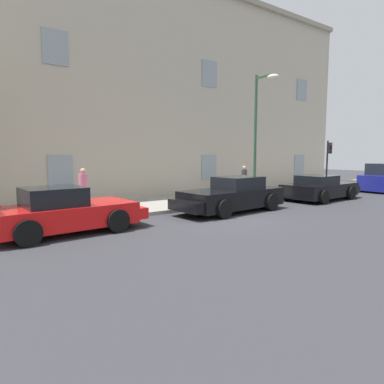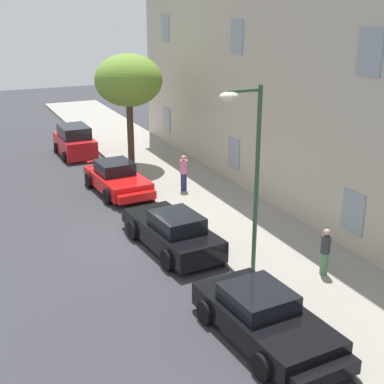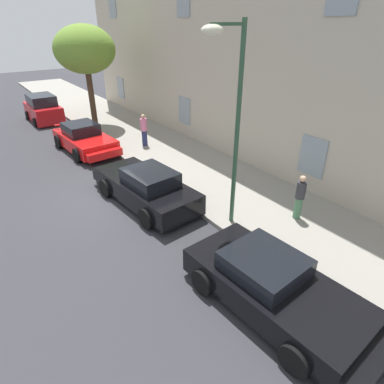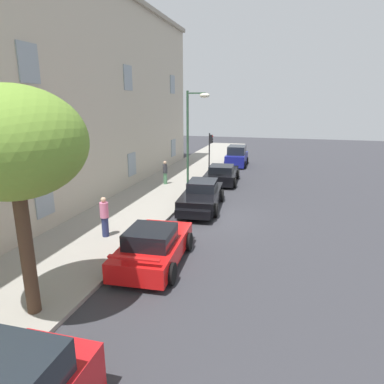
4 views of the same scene
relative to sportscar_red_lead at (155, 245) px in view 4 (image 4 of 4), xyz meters
The scene contains 12 objects.
ground_plane 5.60m from the sportscar_red_lead, ahead, with size 80.00×80.00×0.00m, color #333338.
sidewalk 6.41m from the sportscar_red_lead, 30.72° to the left, with size 60.00×4.49×0.14m, color gray.
building_facade 10.80m from the sportscar_red_lead, 54.12° to the left, with size 32.22×4.66×11.98m.
sportscar_red_lead is the anchor object (origin of this frame).
sportscar_yellow_flank 6.52m from the sportscar_red_lead, ahead, with size 5.18×2.39×1.44m.
sportscar_white_middle 13.05m from the sportscar_red_lead, ahead, with size 4.90×2.47×1.29m.
hatchback_parked 19.73m from the sportscar_red_lead, ahead, with size 3.81×1.98×1.80m.
tree_near_kerb 5.90m from the sportscar_red_lead, 153.34° to the left, with size 3.53×3.53×5.88m.
traffic_light 16.12m from the sportscar_red_lead, ahead, with size 0.22×0.36×3.06m.
street_lamp 10.40m from the sportscar_red_lead, ahead, with size 0.44×1.42×6.10m.
pedestrian_admiring 3.09m from the sportscar_red_lead, 63.93° to the left, with size 0.45×0.45×1.71m.
pedestrian_strolling 11.40m from the sportscar_red_lead, 18.08° to the left, with size 0.33×0.33×1.59m.
Camera 4 is at (-15.92, -3.37, 5.59)m, focal length 31.63 mm.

